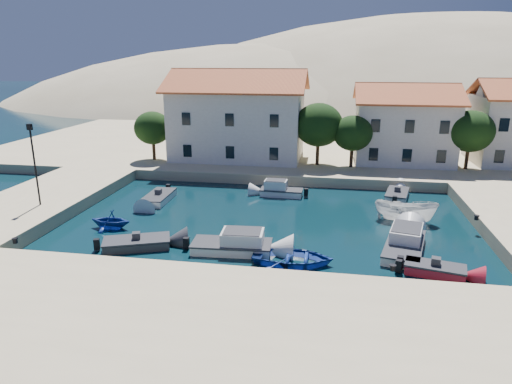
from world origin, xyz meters
TOP-DOWN VIEW (x-y plane):
  - ground at (0.00, 0.00)m, footprint 400.00×400.00m
  - quay_south at (0.00, -6.00)m, footprint 52.00×12.00m
  - quay_west at (-19.00, 10.00)m, footprint 8.00×20.00m
  - quay_north at (2.00, 38.00)m, footprint 80.00×36.00m
  - hills at (20.64, 123.62)m, footprint 254.00×176.00m
  - building_left at (-6.00, 28.00)m, footprint 14.70×9.45m
  - building_mid at (12.00, 29.00)m, footprint 10.50×8.40m
  - trees at (4.51, 25.46)m, footprint 37.30×5.30m
  - lamppost at (-17.50, 8.00)m, footprint 0.35×0.25m
  - bollards at (2.80, 3.87)m, footprint 29.36×9.56m
  - motorboat_grey_sw at (-7.71, 3.58)m, footprint 4.62×3.28m
  - cabin_cruiser_south at (-1.49, 4.03)m, footprint 5.17×2.45m
  - rowboat_south at (2.50, 2.93)m, footprint 4.85×3.47m
  - motorboat_red_se at (10.61, 2.79)m, footprint 3.53×2.18m
  - cabin_cruiser_east at (9.34, 5.81)m, footprint 3.43×5.87m
  - boat_east at (10.21, 11.75)m, footprint 4.79×2.38m
  - motorboat_white_ne at (10.34, 17.72)m, footprint 2.53×4.06m
  - rowboat_west at (-11.03, 6.61)m, footprint 2.99×2.60m
  - motorboat_white_west at (-10.05, 13.43)m, footprint 1.97×4.30m
  - cabin_cruiser_north at (0.22, 16.73)m, footprint 3.81×1.71m

SIDE VIEW (x-z plane):
  - hills at x=20.64m, z-range -72.90..26.10m
  - ground at x=0.00m, z-range 0.00..0.00m
  - rowboat_south at x=2.50m, z-range -0.50..0.50m
  - boat_east at x=10.21m, z-range -0.89..0.89m
  - rowboat_west at x=-11.03m, z-range -0.77..0.77m
  - motorboat_white_west at x=-10.05m, z-range -0.33..0.92m
  - motorboat_grey_sw at x=-7.71m, z-range -0.33..0.92m
  - motorboat_white_ne at x=10.34m, z-range -0.33..0.92m
  - motorboat_red_se at x=10.61m, z-range -0.33..0.92m
  - cabin_cruiser_east at x=9.34m, z-range -0.32..1.28m
  - cabin_cruiser_north at x=0.22m, z-range -0.32..1.28m
  - cabin_cruiser_south at x=-1.49m, z-range -0.32..1.28m
  - quay_south at x=0.00m, z-range 0.00..1.00m
  - quay_west at x=-19.00m, z-range 0.00..1.00m
  - quay_north at x=2.00m, z-range 0.00..1.00m
  - bollards at x=2.80m, z-range 1.00..1.30m
  - lamppost at x=-17.50m, z-range 1.64..7.87m
  - trees at x=4.51m, z-range 1.61..8.06m
  - building_mid at x=12.00m, z-range 1.07..9.37m
  - building_left at x=-6.00m, z-range 1.09..10.79m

